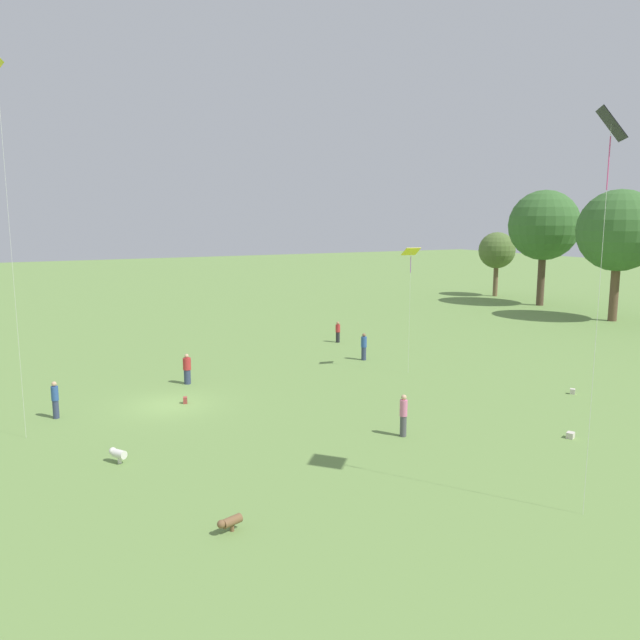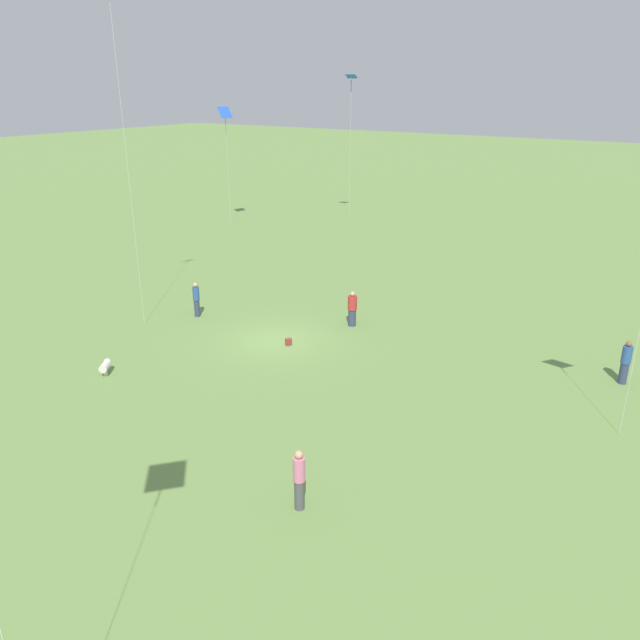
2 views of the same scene
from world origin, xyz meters
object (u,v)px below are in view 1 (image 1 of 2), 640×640
Objects in this scene: person_1 at (55,400)px; picnic_bag_2 at (570,435)px; picnic_bag_1 at (185,400)px; person_0 at (364,347)px; kite_1 at (411,255)px; kite_3 at (611,136)px; dog_1 at (117,453)px; person_2 at (338,332)px; person_3 at (403,415)px; person_5 at (187,369)px; dog_0 at (229,522)px; picnic_bag_0 at (573,391)px.

person_1 is 23.88m from picnic_bag_2.
person_1 is at bearing -94.39° from picnic_bag_1.
kite_1 is (4.30, 0.62, 6.40)m from person_0.
picnic_bag_2 is (12.90, 13.59, -0.04)m from picnic_bag_1.
person_0 reaches higher than picnic_bag_2.
kite_3 reaches higher than dog_1.
person_2 is 0.21× the size of kite_1.
person_0 is 15.00m from person_3.
picnic_bag_2 is (3.58, 6.39, -0.84)m from person_3.
person_2 reaches higher than picnic_bag_1.
person_1 is 8.05m from person_5.
person_5 is at bearing 137.57° from person_1.
person_3 is 10.70m from dog_0.
person_5 is 5.19× the size of picnic_bag_1.
picnic_bag_2 is (12.90, -0.52, -7.19)m from kite_1.
kite_3 is at bearing -75.28° from dog_1.
person_5 is 11.85m from dog_1.
person_5 is at bearing 138.02° from person_3.
picnic_bag_1 is at bearing -28.06° from dog_0.
person_2 is 4.43× the size of picnic_bag_0.
kite_3 reaches higher than picnic_bag_2.
dog_1 is at bearing -109.13° from picnic_bag_2.
dog_0 is 14.11m from picnic_bag_1.
picnic_bag_0 is at bearing 94.96° from person_1.
person_0 reaches higher than picnic_bag_0.
person_0 is 20.04m from person_1.
picnic_bag_0 is (8.56, 25.50, -0.78)m from person_1.
picnic_bag_2 is (-1.00, 16.04, -0.20)m from dog_0.
dog_0 is at bearing 95.86° from kite_1.
person_1 is 6.24m from picnic_bag_1.
person_0 is 2.14× the size of dog_0.
person_1 is at bearing -3.53° from dog_0.
person_5 is (6.68, -13.73, 0.06)m from person_2.
kite_3 reaches higher than kite_1.
dog_1 is 1.72× the size of picnic_bag_2.
picnic_bag_1 is (0.47, 6.18, -0.76)m from person_1.
person_1 reaches higher than person_5.
kite_1 is at bearing 177.67° from picnic_bag_2.
picnic_bag_0 is at bearing 77.16° from person_0.
kite_3 is 16.58× the size of dog_1.
picnic_bag_0 is 20.94m from picnic_bag_1.
person_2 is at bearing -166.56° from picnic_bag_0.
kite_1 reaches higher than person_3.
dog_0 is at bearing -42.72° from person_5.
person_0 is at bearing 61.38° from person_5.
kite_1 reaches higher than person_5.
person_3 is at bearing 95.80° from person_2.
person_3 is 12.20m from picnic_bag_0.
kite_1 reaches higher than person_1.
kite_1 is at bearing 42.69° from person_5.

